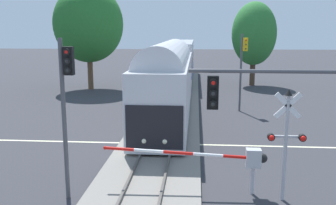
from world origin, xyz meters
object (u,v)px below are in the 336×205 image
Objects in this scene: crossing_gate_near at (233,158)px; crossing_signal_mast at (286,134)px; traffic_signal_far_side at (243,60)px; commuter_train at (176,67)px; traffic_signal_median at (66,94)px; elm_centre_background at (254,34)px; traffic_signal_near_right at (305,106)px; oak_behind_train at (88,24)px.

crossing_signal_mast is at bearing -14.96° from crossing_gate_near.
crossing_gate_near is 15.54m from traffic_signal_far_side.
crossing_signal_mast is at bearing -76.82° from commuter_train.
crossing_signal_mast is at bearing 2.93° from traffic_signal_median.
crossing_gate_near is 2.18m from crossing_signal_mast.
crossing_gate_near is at bearing 8.30° from traffic_signal_median.
crossing_signal_mast is 15.73m from traffic_signal_far_side.
elm_centre_background reaches higher than commuter_train.
traffic_signal_near_right reaches higher than crossing_gate_near.
crossing_signal_mast is 29.95m from oak_behind_train.
traffic_signal_median is at bearing -96.75° from commuter_train.
traffic_signal_near_right is 0.57× the size of elm_centre_background.
traffic_signal_far_side is at bearing 88.91° from crossing_signal_mast.
traffic_signal_near_right is 8.04m from traffic_signal_median.
commuter_train is 6.71× the size of traffic_signal_median.
traffic_signal_far_side is 0.63× the size of elm_centre_background.
oak_behind_train is at bearing 116.83° from crossing_gate_near.
oak_behind_train is at bearing 117.55° from traffic_signal_near_right.
crossing_signal_mast is (1.81, -0.48, 1.12)m from crossing_gate_near.
traffic_signal_far_side is at bearing -50.12° from commuter_train.
oak_behind_train is at bearing 119.54° from crossing_signal_mast.
traffic_signal_far_side is (0.30, 15.66, 1.46)m from crossing_signal_mast.
traffic_signal_near_right is 17.80m from traffic_signal_far_side.
oak_behind_train is at bearing -166.42° from elm_centre_background.
traffic_signal_near_right is at bearing -91.21° from crossing_signal_mast.
traffic_signal_median is 0.54× the size of oak_behind_train.
oak_behind_train is (-9.39, 3.52, 4.11)m from commuter_train.
traffic_signal_median reaches higher than crossing_signal_mast.
oak_behind_train is (-14.61, 25.78, 4.36)m from crossing_signal_mast.
elm_centre_background reaches higher than traffic_signal_near_right.
crossing_gate_near is 6.66m from traffic_signal_median.
crossing_signal_mast is (5.21, -22.26, -0.25)m from commuter_train.
crossing_gate_near is at bearing 124.02° from traffic_signal_near_right.
traffic_signal_median is at bearing -75.62° from oak_behind_train.
commuter_train is 6.67× the size of traffic_signal_far_side.
crossing_gate_near is 1.06× the size of traffic_signal_median.
elm_centre_background is at bearing 80.35° from crossing_gate_near.
traffic_signal_far_side is (5.51, -6.60, 1.20)m from commuter_train.
traffic_signal_near_right is at bearing -12.42° from traffic_signal_median.
traffic_signal_median is (-2.68, -22.66, 1.18)m from commuter_train.
crossing_signal_mast is at bearing -96.11° from elm_centre_background.
crossing_gate_near is 1.51× the size of crossing_signal_mast.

